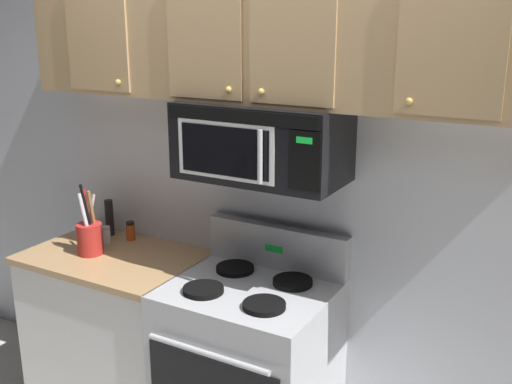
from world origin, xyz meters
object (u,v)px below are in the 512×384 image
at_px(stove_range, 249,369).
at_px(utensil_crock_red, 90,236).
at_px(spice_jar, 131,231).
at_px(over_range_microwave, 261,142).
at_px(pepper_mill, 109,218).
at_px(salt_shaker, 106,235).

xyz_separation_m(stove_range, utensil_crock_red, (-0.95, -0.05, 0.53)).
bearing_deg(spice_jar, utensil_crock_red, -99.74).
height_order(stove_range, over_range_microwave, over_range_microwave).
xyz_separation_m(stove_range, spice_jar, (-0.90, 0.22, 0.49)).
bearing_deg(pepper_mill, over_range_microwave, -5.61).
bearing_deg(salt_shaker, stove_range, -6.65).
bearing_deg(over_range_microwave, salt_shaker, -179.95).
height_order(pepper_mill, spice_jar, pepper_mill).
bearing_deg(salt_shaker, pepper_mill, 123.47).
height_order(utensil_crock_red, salt_shaker, utensil_crock_red).
relative_size(utensil_crock_red, spice_jar, 3.55).
bearing_deg(pepper_mill, salt_shaker, -56.53).
bearing_deg(over_range_microwave, pepper_mill, 174.39).
xyz_separation_m(utensil_crock_red, spice_jar, (0.05, 0.27, -0.05)).
bearing_deg(spice_jar, over_range_microwave, -6.40).
bearing_deg(stove_range, over_range_microwave, 90.14).
distance_m(utensil_crock_red, salt_shaker, 0.18).
bearing_deg(spice_jar, pepper_mill, 178.98).
distance_m(pepper_mill, spice_jar, 0.17).
relative_size(stove_range, utensil_crock_red, 2.91).
relative_size(pepper_mill, spice_jar, 1.95).
xyz_separation_m(over_range_microwave, salt_shaker, (-0.99, -0.00, -0.63)).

